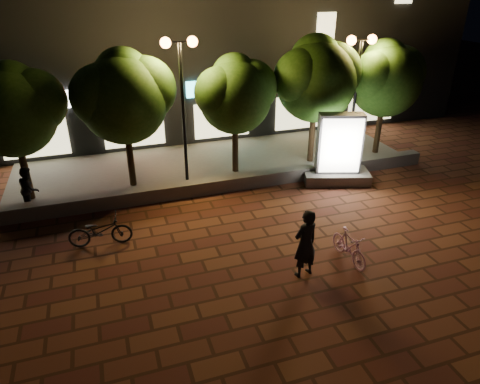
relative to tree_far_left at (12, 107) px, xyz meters
name	(u,v)px	position (x,y,z in m)	size (l,w,h in m)	color
ground	(276,246)	(6.95, -5.46, -3.29)	(80.00, 80.00, 0.00)	brown
retaining_wall	(234,183)	(6.95, -1.46, -3.04)	(16.00, 0.45, 0.50)	#63605B
sidewalk	(216,163)	(6.95, 1.04, -3.25)	(16.00, 5.00, 0.08)	#63605B
building_block	(178,23)	(6.94, 7.53, 1.70)	(28.00, 8.12, 11.30)	black
tree_far_left	(12,107)	(0.00, 0.00, 0.00)	(3.36, 2.80, 4.63)	#302012
tree_left	(124,94)	(3.50, 0.00, 0.15)	(3.60, 3.00, 4.89)	#302012
tree_mid	(236,92)	(7.50, 0.00, -0.08)	(3.24, 2.70, 4.50)	#302012
tree_right	(317,76)	(10.80, 0.00, 0.27)	(3.72, 3.10, 5.07)	#302012
tree_far_right	(386,76)	(14.00, 0.00, 0.08)	(3.48, 2.90, 4.76)	#302012
street_lamp_left	(181,74)	(5.45, -0.26, 0.74)	(1.26, 0.36, 5.18)	black
street_lamp_right	(359,67)	(12.45, -0.26, 0.60)	(1.26, 0.36, 4.98)	black
ad_kiosk	(338,155)	(10.84, -2.04, -2.22)	(2.70, 1.91, 2.65)	#63605B
scooter_pink	(349,246)	(8.55, -6.73, -2.84)	(0.43, 1.52, 0.91)	#C881A9
rider	(305,244)	(7.11, -6.90, -2.34)	(0.70, 0.46, 1.91)	black
scooter_parked	(100,231)	(2.16, -3.77, -2.82)	(0.62, 1.79, 0.94)	black
pedestrian	(29,189)	(0.10, -0.96, -2.46)	(0.73, 0.57, 1.51)	black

